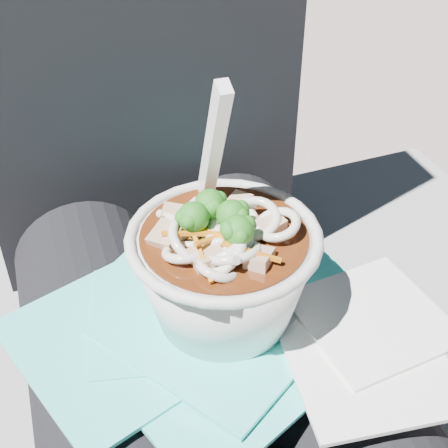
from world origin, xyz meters
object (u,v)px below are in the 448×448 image
object	(u,v)px
lap	(218,395)
udon_bowl	(224,264)
person_body	(189,308)
plastic_bag	(199,310)

from	to	relation	value
lap	udon_bowl	distance (m)	0.14
person_body	plastic_bag	bearing A→B (deg)	-96.23
lap	plastic_bag	bearing A→B (deg)	103.38
person_body	udon_bowl	world-z (taller)	person_body
lap	plastic_bag	size ratio (longest dim) A/B	1.40
lap	udon_bowl	size ratio (longest dim) A/B	2.40
lap	plastic_bag	world-z (taller)	plastic_bag
plastic_bag	udon_bowl	world-z (taller)	udon_bowl
lap	person_body	world-z (taller)	person_body
person_body	udon_bowl	xyz separation A→B (m)	(0.01, -0.08, 0.12)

